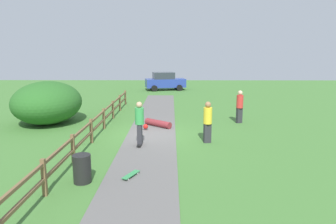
# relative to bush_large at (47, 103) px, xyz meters

# --- Properties ---
(ground_plane) EXTENTS (60.00, 60.00, 0.00)m
(ground_plane) POSITION_rel_bush_large_xyz_m (6.07, -2.55, -1.21)
(ground_plane) COLOR #427533
(asphalt_path) EXTENTS (2.40, 28.00, 0.02)m
(asphalt_path) POSITION_rel_bush_large_xyz_m (6.07, -2.55, -1.20)
(asphalt_path) COLOR #605E5B
(asphalt_path) RESTS_ON ground_plane
(wooden_fence) EXTENTS (0.12, 18.12, 1.10)m
(wooden_fence) POSITION_rel_bush_large_xyz_m (3.47, -2.55, -0.54)
(wooden_fence) COLOR brown
(wooden_fence) RESTS_ON ground_plane
(bush_large) EXTENTS (3.73, 4.48, 2.41)m
(bush_large) POSITION_rel_bush_large_xyz_m (0.00, 0.00, 0.00)
(bush_large) COLOR #286023
(bush_large) RESTS_ON ground_plane
(trash_bin) EXTENTS (0.56, 0.56, 0.90)m
(trash_bin) POSITION_rel_bush_large_xyz_m (4.27, -8.05, -0.76)
(trash_bin) COLOR black
(trash_bin) RESTS_ON ground_plane
(skater_riding) EXTENTS (0.39, 0.81, 1.92)m
(skater_riding) POSITION_rel_bush_large_xyz_m (5.68, -4.24, -0.10)
(skater_riding) COLOR black
(skater_riding) RESTS_ON asphalt_path
(skater_fallen) EXTENTS (1.52, 1.55, 0.36)m
(skater_fallen) POSITION_rel_bush_large_xyz_m (6.28, -0.88, -1.01)
(skater_fallen) COLOR maroon
(skater_fallen) RESTS_ON asphalt_path
(skateboard_loose) EXTENTS (0.53, 0.81, 0.08)m
(skateboard_loose) POSITION_rel_bush_large_xyz_m (5.73, -7.65, -1.12)
(skateboard_loose) COLOR #338C4C
(skateboard_loose) RESTS_ON asphalt_path
(bystander_red) EXTENTS (0.50, 0.50, 1.88)m
(bystander_red) POSITION_rel_bush_large_xyz_m (10.97, 0.20, -0.16)
(bystander_red) COLOR #2D2D33
(bystander_red) RESTS_ON ground_plane
(bystander_yellow) EXTENTS (0.45, 0.45, 1.88)m
(bystander_yellow) POSITION_rel_bush_large_xyz_m (8.67, -3.74, -0.16)
(bystander_yellow) COLOR #2D2D33
(bystander_yellow) RESTS_ON ground_plane
(parked_car_blue) EXTENTS (4.46, 2.66, 1.92)m
(parked_car_blue) POSITION_rel_bush_large_xyz_m (6.37, 15.63, -0.25)
(parked_car_blue) COLOR #283D99
(parked_car_blue) RESTS_ON ground_plane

